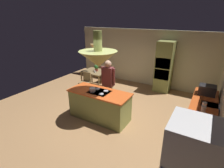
# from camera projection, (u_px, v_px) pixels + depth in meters

# --- Properties ---
(ground) EXTENTS (8.16, 8.16, 0.00)m
(ground) POSITION_uv_depth(u_px,v_px,m) (103.00, 115.00, 5.78)
(ground) COLOR #AD7F51
(wall_back) EXTENTS (6.80, 0.10, 2.55)m
(wall_back) POSITION_uv_depth(u_px,v_px,m) (143.00, 58.00, 8.07)
(wall_back) COLOR beige
(wall_back) RESTS_ON ground
(kitchen_island) EXTENTS (1.94, 0.83, 0.95)m
(kitchen_island) POSITION_uv_depth(u_px,v_px,m) (100.00, 105.00, 5.45)
(kitchen_island) COLOR #8C934C
(kitchen_island) RESTS_ON ground
(counter_run_right) EXTENTS (0.73, 2.26, 0.93)m
(counter_run_right) POSITION_uv_depth(u_px,v_px,m) (201.00, 118.00, 4.74)
(counter_run_right) COLOR #8C934C
(counter_run_right) RESTS_ON ground
(oven_tower) EXTENTS (0.66, 0.62, 2.16)m
(oven_tower) POSITION_uv_depth(u_px,v_px,m) (164.00, 67.00, 7.29)
(oven_tower) COLOR #8C934C
(oven_tower) RESTS_ON ground
(dining_table) EXTENTS (1.08, 0.90, 0.76)m
(dining_table) POSITION_uv_depth(u_px,v_px,m) (95.00, 73.00, 7.86)
(dining_table) COLOR olive
(dining_table) RESTS_ON ground
(person_at_island) EXTENTS (0.53, 0.23, 1.75)m
(person_at_island) POSITION_uv_depth(u_px,v_px,m) (108.00, 82.00, 5.84)
(person_at_island) COLOR tan
(person_at_island) RESTS_ON ground
(range_hood) EXTENTS (1.10, 1.10, 1.00)m
(range_hood) POSITION_uv_depth(u_px,v_px,m) (98.00, 58.00, 4.89)
(range_hood) COLOR #8C934C
(pendant_light_over_table) EXTENTS (0.32, 0.32, 0.82)m
(pendant_light_over_table) POSITION_uv_depth(u_px,v_px,m) (94.00, 47.00, 7.42)
(pendant_light_over_table) COLOR #E0B266
(chair_facing_island) EXTENTS (0.40, 0.40, 0.87)m
(chair_facing_island) POSITION_uv_depth(u_px,v_px,m) (86.00, 81.00, 7.38)
(chair_facing_island) COLOR olive
(chair_facing_island) RESTS_ON ground
(chair_by_back_wall) EXTENTS (0.40, 0.40, 0.87)m
(chair_by_back_wall) POSITION_uv_depth(u_px,v_px,m) (103.00, 73.00, 8.45)
(chair_by_back_wall) COLOR olive
(chair_by_back_wall) RESTS_ON ground
(potted_plant_on_table) EXTENTS (0.20, 0.20, 0.30)m
(potted_plant_on_table) POSITION_uv_depth(u_px,v_px,m) (96.00, 67.00, 7.77)
(potted_plant_on_table) COLOR #99382D
(potted_plant_on_table) RESTS_ON dining_table
(cup_on_table) EXTENTS (0.07, 0.07, 0.09)m
(cup_on_table) POSITION_uv_depth(u_px,v_px,m) (95.00, 72.00, 7.55)
(cup_on_table) COLOR white
(cup_on_table) RESTS_ON dining_table
(canister_flour) EXTENTS (0.10, 0.10, 0.17)m
(canister_flour) POSITION_uv_depth(u_px,v_px,m) (203.00, 110.00, 4.10)
(canister_flour) COLOR silver
(canister_flour) RESTS_ON counter_run_right
(canister_sugar) EXTENTS (0.10, 0.10, 0.20)m
(canister_sugar) POSITION_uv_depth(u_px,v_px,m) (204.00, 106.00, 4.23)
(canister_sugar) COLOR silver
(canister_sugar) RESTS_ON counter_run_right
(microwave_on_counter) EXTENTS (0.46, 0.36, 0.28)m
(microwave_on_counter) POSITION_uv_depth(u_px,v_px,m) (207.00, 90.00, 5.05)
(microwave_on_counter) COLOR #232326
(microwave_on_counter) RESTS_ON counter_run_right
(cooking_pot_on_cooktop) EXTENTS (0.18, 0.18, 0.12)m
(cooking_pot_on_cooktop) POSITION_uv_depth(u_px,v_px,m) (92.00, 90.00, 5.22)
(cooking_pot_on_cooktop) COLOR #B2B2B7
(cooking_pot_on_cooktop) RESTS_ON kitchen_island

